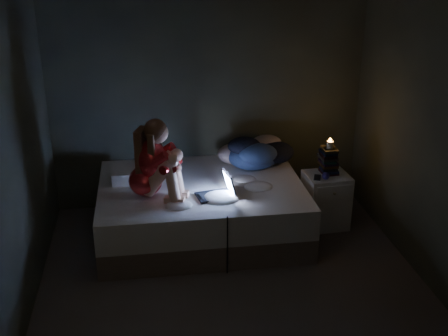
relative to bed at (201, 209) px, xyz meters
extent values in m
cube|color=#49413E|center=(0.18, -1.10, -0.31)|extent=(3.60, 3.80, 0.02)
cube|color=#2B2D28|center=(0.18, 0.81, 1.00)|extent=(3.60, 0.02, 2.60)
cube|color=#2B2D28|center=(0.18, -3.01, 1.00)|extent=(3.60, 0.02, 2.60)
cube|color=#2B2D28|center=(-1.63, -1.10, 1.00)|extent=(0.02, 3.80, 2.60)
cube|color=#2B2D28|center=(1.99, -1.10, 1.00)|extent=(0.02, 3.80, 2.60)
cube|color=silver|center=(-0.70, 0.20, 0.36)|extent=(0.46, 0.32, 0.13)
cube|color=silver|center=(1.39, -0.02, 0.01)|extent=(0.49, 0.44, 0.61)
cylinder|color=beige|center=(1.40, 0.02, 0.67)|extent=(0.07, 0.07, 0.08)
cube|color=black|center=(1.25, -0.07, 0.33)|extent=(0.12, 0.16, 0.01)
sphere|color=navy|center=(1.32, -0.13, 0.36)|extent=(0.08, 0.08, 0.08)
camera|label=1|loc=(-0.55, -5.43, 2.77)|focal=45.23mm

